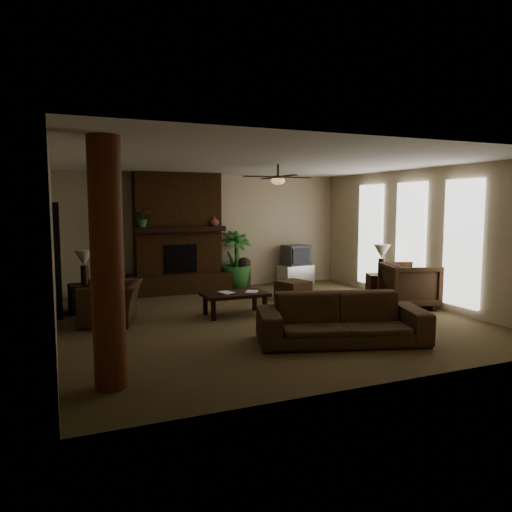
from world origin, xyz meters
name	(u,v)px	position (x,y,z in m)	size (l,w,h in m)	color
room_shell	(265,242)	(0.00, 0.00, 1.40)	(7.00, 7.00, 7.00)	brown
fireplace	(178,243)	(-0.80, 3.22, 1.16)	(2.40, 0.70, 2.80)	#442912
windows	(410,238)	(3.45, 0.20, 1.35)	(0.08, 3.65, 2.35)	white
log_column	(107,265)	(-2.95, -2.40, 1.40)	(0.36, 0.36, 2.80)	brown
doorway	(58,259)	(-3.44, 1.80, 1.05)	(0.10, 1.00, 2.10)	black
ceiling_fan	(278,179)	(0.40, 0.30, 2.53)	(1.35, 1.35, 0.37)	#2F2215
sofa	(342,311)	(0.43, -1.88, 0.49)	(2.48, 0.72, 0.97)	#412D1C
armchair_left	(112,296)	(-2.60, 0.72, 0.48)	(1.09, 0.71, 0.95)	#412D1C
armchair_right	(410,283)	(3.07, -0.27, 0.50)	(0.96, 0.90, 0.99)	#412D1C
coffee_table	(235,296)	(-0.42, 0.41, 0.37)	(1.20, 0.70, 0.43)	black
ottoman	(293,290)	(1.30, 1.41, 0.20)	(0.60, 0.60, 0.40)	#412D1C
tv_stand	(296,275)	(2.27, 3.15, 0.25)	(0.85, 0.50, 0.50)	silver
tv	(296,255)	(2.28, 3.14, 0.76)	(0.71, 0.60, 0.52)	#3C3C3E
floor_vase	(244,271)	(0.81, 3.11, 0.43)	(0.34, 0.34, 0.77)	#33251C
floor_plant	(235,273)	(0.60, 3.15, 0.40)	(0.79, 1.41, 0.79)	#2C6127
side_table_left	(84,298)	(-3.01, 1.74, 0.28)	(0.50, 0.50, 0.55)	black
lamp_left	(84,261)	(-2.98, 1.77, 1.00)	(0.37, 0.37, 0.65)	#2F2215
side_table_right	(379,287)	(3.02, 0.64, 0.28)	(0.50, 0.50, 0.55)	black
lamp_right	(382,254)	(3.06, 0.63, 1.00)	(0.40, 0.40, 0.65)	#2F2215
mantel_plant	(142,220)	(-1.67, 2.92, 1.72)	(0.38, 0.42, 0.33)	#2C6127
mantel_vase	(214,221)	(0.01, 2.99, 1.67)	(0.22, 0.23, 0.22)	brown
book_a	(222,286)	(-0.70, 0.36, 0.57)	(0.22, 0.03, 0.29)	#999999
book_b	(246,285)	(-0.21, 0.37, 0.58)	(0.21, 0.02, 0.29)	#999999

